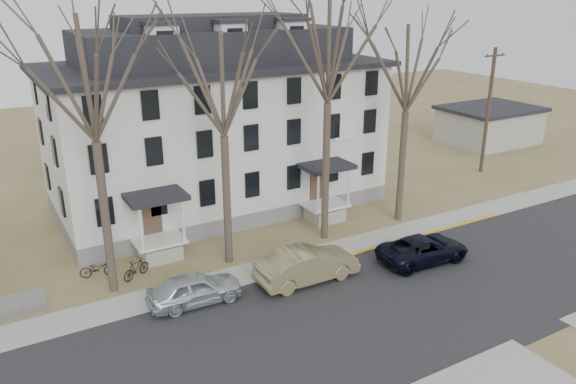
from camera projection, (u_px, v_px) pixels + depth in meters
ground at (432, 325)px, 23.90m from camera, size 120.00×120.00×0.00m
main_road at (401, 304)px, 25.52m from camera, size 120.00×10.00×0.04m
far_sidewalk at (327, 253)px, 30.41m from camera, size 120.00×2.00×0.08m
yellow_curb at (409, 240)px, 32.03m from camera, size 14.00×0.25×0.06m
boarding_house at (216, 124)px, 35.73m from camera, size 20.80×12.36×12.05m
distant_building at (489, 125)px, 51.85m from camera, size 8.50×6.50×3.35m
tree_far_left at (88, 70)px, 23.16m from camera, size 8.40×8.40×13.72m
tree_mid_left at (222, 77)px, 26.24m from camera, size 7.80×7.80×12.74m
tree_center at (329, 39)px, 28.57m from camera, size 9.00×9.00×14.70m
tree_mid_right at (409, 62)px, 31.66m from camera, size 7.80×7.80×12.74m
utility_pole_far at (488, 110)px, 42.34m from camera, size 2.00×0.28×9.50m
car_silver at (195, 289)px, 25.29m from camera, size 4.32×1.87×1.45m
car_tan at (307, 265)px, 27.22m from camera, size 5.19×1.86×1.70m
car_navy at (423, 250)px, 29.24m from camera, size 5.10×2.62×1.38m
bicycle_left at (98, 269)px, 27.69m from camera, size 1.81×1.03×0.90m
bicycle_right at (136, 269)px, 27.59m from camera, size 1.68×1.20×0.99m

